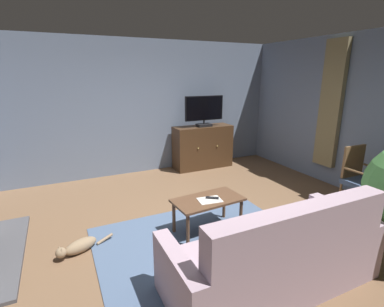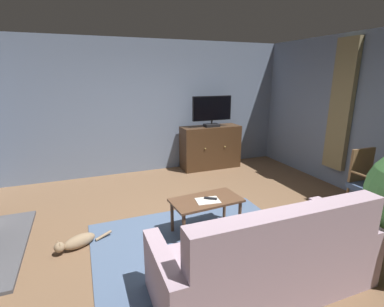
% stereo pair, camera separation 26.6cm
% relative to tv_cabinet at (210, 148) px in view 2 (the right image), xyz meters
% --- Properties ---
extents(ground_plane, '(6.69, 6.24, 0.04)m').
position_rel_tv_cabinet_xyz_m(ground_plane, '(-1.30, -2.52, -0.47)').
color(ground_plane, brown).
extents(wall_back, '(6.69, 0.10, 2.75)m').
position_rel_tv_cabinet_xyz_m(wall_back, '(-1.30, 0.35, 0.92)').
color(wall_back, slate).
rests_on(wall_back, ground_plane).
extents(wall_right_with_window, '(0.10, 6.24, 2.75)m').
position_rel_tv_cabinet_xyz_m(wall_right_with_window, '(1.80, -2.52, 0.92)').
color(wall_right_with_window, slate).
rests_on(wall_right_with_window, ground_plane).
extents(curtain_panel_far, '(0.10, 0.44, 2.31)m').
position_rel_tv_cabinet_xyz_m(curtain_panel_far, '(1.69, -1.85, 1.06)').
color(curtain_panel_far, '#8E7F56').
extents(rug_central, '(2.54, 2.08, 0.01)m').
position_rel_tv_cabinet_xyz_m(rug_central, '(-1.43, -2.82, -0.44)').
color(rug_central, slate).
rests_on(rug_central, ground_plane).
extents(tv_cabinet, '(1.32, 0.50, 0.95)m').
position_rel_tv_cabinet_xyz_m(tv_cabinet, '(0.00, 0.00, 0.00)').
color(tv_cabinet, black).
rests_on(tv_cabinet, ground_plane).
extents(television, '(0.89, 0.20, 0.66)m').
position_rel_tv_cabinet_xyz_m(television, '(-0.00, -0.05, 0.85)').
color(television, black).
rests_on(television, tv_cabinet).
extents(coffee_table, '(0.95, 0.55, 0.47)m').
position_rel_tv_cabinet_xyz_m(coffee_table, '(-1.22, -2.51, -0.04)').
color(coffee_table, brown).
rests_on(coffee_table, ground_plane).
extents(tv_remote, '(0.17, 0.14, 0.02)m').
position_rel_tv_cabinet_xyz_m(tv_remote, '(-1.17, -2.53, 0.03)').
color(tv_remote, black).
rests_on(tv_remote, coffee_table).
extents(folded_newspaper, '(0.33, 0.26, 0.01)m').
position_rel_tv_cabinet_xyz_m(folded_newspaper, '(-1.22, -2.56, 0.03)').
color(folded_newspaper, silver).
rests_on(folded_newspaper, coffee_table).
extents(sofa_floral, '(2.17, 0.87, 0.99)m').
position_rel_tv_cabinet_xyz_m(sofa_floral, '(-1.12, -3.73, -0.12)').
color(sofa_floral, '#AD93A3').
rests_on(sofa_floral, ground_plane).
extents(side_chair_far_end, '(0.49, 0.49, 0.99)m').
position_rel_tv_cabinet_xyz_m(side_chair_far_end, '(1.22, -2.92, 0.07)').
color(side_chair_far_end, '#42567A').
rests_on(side_chair_far_end, ground_plane).
extents(cat, '(0.68, 0.30, 0.18)m').
position_rel_tv_cabinet_xyz_m(cat, '(-2.84, -2.29, -0.37)').
color(cat, '#937A5B').
rests_on(cat, ground_plane).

